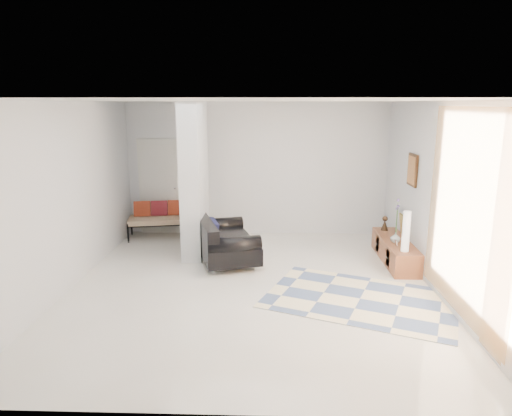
{
  "coord_description": "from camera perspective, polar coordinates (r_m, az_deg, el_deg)",
  "views": [
    {
      "loc": [
        0.3,
        -6.6,
        2.75
      ],
      "look_at": [
        0.06,
        0.6,
        1.1
      ],
      "focal_mm": 32.0,
      "sensor_mm": 36.0,
      "label": 1
    }
  ],
  "objects": [
    {
      "name": "floor",
      "position": [
        7.16,
        -0.66,
        -9.73
      ],
      "size": [
        6.0,
        6.0,
        0.0
      ],
      "primitive_type": "plane",
      "color": "silver",
      "rests_on": "ground"
    },
    {
      "name": "ceiling",
      "position": [
        6.6,
        -0.73,
        13.3
      ],
      "size": [
        6.0,
        6.0,
        0.0
      ],
      "primitive_type": "plane",
      "rotation": [
        3.14,
        0.0,
        0.0
      ],
      "color": "white",
      "rests_on": "wall_back"
    },
    {
      "name": "wall_back",
      "position": [
        9.7,
        0.11,
        4.88
      ],
      "size": [
        6.0,
        0.0,
        6.0
      ],
      "primitive_type": "plane",
      "rotation": [
        1.57,
        0.0,
        0.0
      ],
      "color": "silver",
      "rests_on": "ground"
    },
    {
      "name": "wall_front",
      "position": [
        3.86,
        -2.72,
        -7.67
      ],
      "size": [
        6.0,
        0.0,
        6.0
      ],
      "primitive_type": "plane",
      "rotation": [
        -1.57,
        0.0,
        0.0
      ],
      "color": "silver",
      "rests_on": "ground"
    },
    {
      "name": "wall_left",
      "position": [
        7.39,
        -22.51,
        1.36
      ],
      "size": [
        0.0,
        6.0,
        6.0
      ],
      "primitive_type": "plane",
      "rotation": [
        1.57,
        0.0,
        1.57
      ],
      "color": "silver",
      "rests_on": "ground"
    },
    {
      "name": "wall_right",
      "position": [
        7.17,
        21.85,
        1.07
      ],
      "size": [
        0.0,
        6.0,
        6.0
      ],
      "primitive_type": "plane",
      "rotation": [
        1.57,
        0.0,
        -1.57
      ],
      "color": "silver",
      "rests_on": "ground"
    },
    {
      "name": "partition_column",
      "position": [
        8.43,
        -7.7,
        3.54
      ],
      "size": [
        0.35,
        1.2,
        2.8
      ],
      "primitive_type": "cube",
      "color": "silver",
      "rests_on": "floor"
    },
    {
      "name": "hallway_door",
      "position": [
        10.01,
        -12.02,
        2.64
      ],
      "size": [
        0.85,
        0.06,
        2.04
      ],
      "primitive_type": "cube",
      "color": "silver",
      "rests_on": "floor"
    },
    {
      "name": "curtain",
      "position": [
        6.08,
        24.78,
        -0.69
      ],
      "size": [
        0.0,
        2.55,
        2.55
      ],
      "primitive_type": "plane",
      "rotation": [
        1.57,
        0.0,
        1.57
      ],
      "color": "gold",
      "rests_on": "wall_right"
    },
    {
      "name": "wall_art",
      "position": [
        8.25,
        18.99,
        4.52
      ],
      "size": [
        0.04,
        0.45,
        0.55
      ],
      "primitive_type": "cube",
      "color": "#3A210F",
      "rests_on": "wall_right"
    },
    {
      "name": "media_console",
      "position": [
        8.52,
        16.99,
        -5.1
      ],
      "size": [
        0.45,
        1.75,
        0.8
      ],
      "color": "brown",
      "rests_on": "floor"
    },
    {
      "name": "loveseat",
      "position": [
        8.18,
        -4.15,
        -4.17
      ],
      "size": [
        1.34,
        1.77,
        0.76
      ],
      "rotation": [
        0.0,
        0.0,
        0.3
      ],
      "color": "silver",
      "rests_on": "floor"
    },
    {
      "name": "daybed",
      "position": [
        9.77,
        -11.38,
        -1.14
      ],
      "size": [
        1.61,
        0.91,
        0.77
      ],
      "rotation": [
        0.0,
        0.0,
        0.18
      ],
      "color": "black",
      "rests_on": "floor"
    },
    {
      "name": "area_rug",
      "position": [
        6.87,
        12.88,
        -11.02
      ],
      "size": [
        3.07,
        2.59,
        0.01
      ],
      "primitive_type": "cube",
      "rotation": [
        0.0,
        0.0,
        -0.38
      ],
      "color": "beige",
      "rests_on": "floor"
    },
    {
      "name": "cylinder_lamp",
      "position": [
        7.79,
        18.25,
        -2.79
      ],
      "size": [
        0.12,
        0.12,
        0.67
      ],
      "primitive_type": "cylinder",
      "color": "white",
      "rests_on": "media_console"
    },
    {
      "name": "bronze_figurine",
      "position": [
        9.0,
        15.79,
        -1.85
      ],
      "size": [
        0.14,
        0.14,
        0.27
      ],
      "primitive_type": null,
      "rotation": [
        0.0,
        0.0,
        -0.04
      ],
      "color": "#2F2015",
      "rests_on": "media_console"
    },
    {
      "name": "vase",
      "position": [
        8.29,
        17.04,
        -3.54
      ],
      "size": [
        0.18,
        0.18,
        0.18
      ],
      "primitive_type": "imported",
      "rotation": [
        0.0,
        0.0,
        0.05
      ],
      "color": "silver",
      "rests_on": "media_console"
    }
  ]
}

